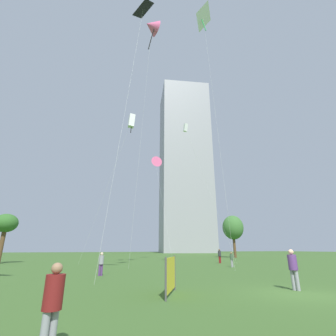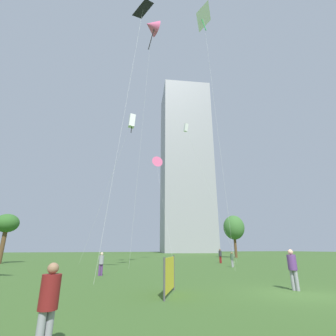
{
  "view_description": "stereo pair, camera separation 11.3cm",
  "coord_description": "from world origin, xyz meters",
  "px_view_note": "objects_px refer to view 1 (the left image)",
  "views": [
    {
      "loc": [
        -9.68,
        -9.04,
        1.92
      ],
      "look_at": [
        -2.27,
        10.46,
        8.86
      ],
      "focal_mm": 25.89,
      "sensor_mm": 36.0,
      "label": 1
    },
    {
      "loc": [
        -9.57,
        -9.08,
        1.92
      ],
      "look_at": [
        -2.27,
        10.46,
        8.86
      ],
      "focal_mm": 25.89,
      "sensor_mm": 36.0,
      "label": 2
    }
  ],
  "objects_px": {
    "person_standing_2": "(293,266)",
    "kite_flying_7": "(186,128)",
    "person_standing_4": "(101,262)",
    "kite_flying_2": "(152,26)",
    "park_tree_0": "(6,224)",
    "event_banner": "(171,274)",
    "kite_flying_3": "(156,163)",
    "person_standing_1": "(53,301)",
    "distant_highrise_0": "(184,165)",
    "park_tree_1": "(233,228)",
    "person_standing_3": "(220,255)",
    "kite_flying_8": "(203,19)",
    "person_standing_0": "(232,258)",
    "kite_flying_6": "(143,10)",
    "kite_flying_0": "(131,121)"
  },
  "relations": [
    {
      "from": "kite_flying_3",
      "to": "park_tree_1",
      "type": "xyz_separation_m",
      "value": [
        20.21,
        4.94,
        -11.37
      ]
    },
    {
      "from": "person_standing_2",
      "to": "person_standing_3",
      "type": "relative_size",
      "value": 1.02
    },
    {
      "from": "park_tree_0",
      "to": "event_banner",
      "type": "height_order",
      "value": "park_tree_0"
    },
    {
      "from": "person_standing_0",
      "to": "kite_flying_8",
      "type": "height_order",
      "value": "kite_flying_8"
    },
    {
      "from": "person_standing_2",
      "to": "park_tree_0",
      "type": "bearing_deg",
      "value": 8.22
    },
    {
      "from": "person_standing_1",
      "to": "park_tree_1",
      "type": "relative_size",
      "value": 0.18
    },
    {
      "from": "kite_flying_0",
      "to": "kite_flying_2",
      "type": "height_order",
      "value": "kite_flying_2"
    },
    {
      "from": "person_standing_1",
      "to": "event_banner",
      "type": "height_order",
      "value": "person_standing_1"
    },
    {
      "from": "kite_flying_7",
      "to": "distant_highrise_0",
      "type": "xyz_separation_m",
      "value": [
        37.35,
        81.31,
        25.35
      ]
    },
    {
      "from": "kite_flying_8",
      "to": "person_standing_3",
      "type": "bearing_deg",
      "value": 57.21
    },
    {
      "from": "person_standing_2",
      "to": "park_tree_0",
      "type": "distance_m",
      "value": 35.9
    },
    {
      "from": "person_standing_1",
      "to": "person_standing_3",
      "type": "xyz_separation_m",
      "value": [
        19.54,
        25.03,
        0.11
      ]
    },
    {
      "from": "kite_flying_7",
      "to": "kite_flying_8",
      "type": "distance_m",
      "value": 13.76
    },
    {
      "from": "person_standing_0",
      "to": "park_tree_1",
      "type": "relative_size",
      "value": 0.17
    },
    {
      "from": "kite_flying_3",
      "to": "person_standing_1",
      "type": "bearing_deg",
      "value": -110.5
    },
    {
      "from": "park_tree_1",
      "to": "event_banner",
      "type": "distance_m",
      "value": 47.19
    },
    {
      "from": "person_standing_2",
      "to": "park_tree_1",
      "type": "distance_m",
      "value": 44.5
    },
    {
      "from": "kite_flying_7",
      "to": "distant_highrise_0",
      "type": "distance_m",
      "value": 93.0
    },
    {
      "from": "person_standing_3",
      "to": "kite_flying_8",
      "type": "relative_size",
      "value": 0.06
    },
    {
      "from": "person_standing_2",
      "to": "kite_flying_3",
      "type": "relative_size",
      "value": 0.1
    },
    {
      "from": "person_standing_0",
      "to": "distant_highrise_0",
      "type": "relative_size",
      "value": 0.02
    },
    {
      "from": "person_standing_4",
      "to": "distant_highrise_0",
      "type": "relative_size",
      "value": 0.02
    },
    {
      "from": "person_standing_2",
      "to": "distant_highrise_0",
      "type": "bearing_deg",
      "value": -46.43
    },
    {
      "from": "person_standing_0",
      "to": "park_tree_0",
      "type": "height_order",
      "value": "park_tree_0"
    },
    {
      "from": "park_tree_0",
      "to": "event_banner",
      "type": "relative_size",
      "value": 2.76
    },
    {
      "from": "person_standing_4",
      "to": "person_standing_3",
      "type": "bearing_deg",
      "value": 29.33
    },
    {
      "from": "kite_flying_3",
      "to": "person_standing_3",
      "type": "bearing_deg",
      "value": -63.52
    },
    {
      "from": "person_standing_4",
      "to": "kite_flying_2",
      "type": "bearing_deg",
      "value": 22.82
    },
    {
      "from": "kite_flying_0",
      "to": "park_tree_0",
      "type": "xyz_separation_m",
      "value": [
        -14.56,
        10.86,
        -13.25
      ]
    },
    {
      "from": "person_standing_2",
      "to": "kite_flying_7",
      "type": "xyz_separation_m",
      "value": [
        2.9,
        17.95,
        16.96
      ]
    },
    {
      "from": "person_standing_4",
      "to": "park_tree_0",
      "type": "xyz_separation_m",
      "value": [
        -11.07,
        19.88,
        4.15
      ]
    },
    {
      "from": "park_tree_0",
      "to": "person_standing_1",
      "type": "bearing_deg",
      "value": -75.84
    },
    {
      "from": "person_standing_1",
      "to": "kite_flying_6",
      "type": "relative_size",
      "value": 0.07
    },
    {
      "from": "park_tree_0",
      "to": "event_banner",
      "type": "bearing_deg",
      "value": -65.67
    },
    {
      "from": "person_standing_1",
      "to": "park_tree_0",
      "type": "bearing_deg",
      "value": 69.04
    },
    {
      "from": "person_standing_3",
      "to": "kite_flying_3",
      "type": "bearing_deg",
      "value": 110.18
    },
    {
      "from": "kite_flying_7",
      "to": "event_banner",
      "type": "height_order",
      "value": "kite_flying_7"
    },
    {
      "from": "person_standing_0",
      "to": "distant_highrise_0",
      "type": "height_order",
      "value": "distant_highrise_0"
    },
    {
      "from": "kite_flying_2",
      "to": "park_tree_0",
      "type": "relative_size",
      "value": 4.43
    },
    {
      "from": "person_standing_0",
      "to": "kite_flying_7",
      "type": "distance_m",
      "value": 17.88
    },
    {
      "from": "person_standing_4",
      "to": "kite_flying_0",
      "type": "distance_m",
      "value": 19.9
    },
    {
      "from": "kite_flying_6",
      "to": "park_tree_0",
      "type": "height_order",
      "value": "kite_flying_6"
    },
    {
      "from": "person_standing_4",
      "to": "kite_flying_2",
      "type": "distance_m",
      "value": 27.21
    },
    {
      "from": "kite_flying_7",
      "to": "distant_highrise_0",
      "type": "bearing_deg",
      "value": 65.33
    },
    {
      "from": "kite_flying_2",
      "to": "event_banner",
      "type": "height_order",
      "value": "kite_flying_2"
    },
    {
      "from": "person_standing_3",
      "to": "person_standing_4",
      "type": "height_order",
      "value": "person_standing_3"
    },
    {
      "from": "park_tree_1",
      "to": "distant_highrise_0",
      "type": "relative_size",
      "value": 0.1
    },
    {
      "from": "person_standing_0",
      "to": "kite_flying_8",
      "type": "distance_m",
      "value": 28.83
    },
    {
      "from": "park_tree_0",
      "to": "person_standing_2",
      "type": "bearing_deg",
      "value": -57.42
    },
    {
      "from": "person_standing_0",
      "to": "park_tree_1",
      "type": "bearing_deg",
      "value": 33.82
    }
  ]
}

